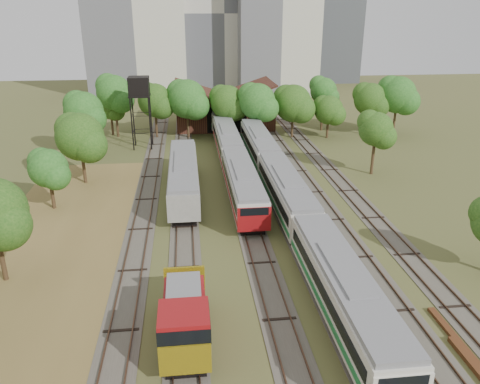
{
  "coord_description": "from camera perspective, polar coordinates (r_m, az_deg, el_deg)",
  "views": [
    {
      "loc": [
        -7.39,
        -21.43,
        18.61
      ],
      "look_at": [
        -2.65,
        19.73,
        2.5
      ],
      "focal_mm": 35.0,
      "sensor_mm": 36.0,
      "label": 1
    }
  ],
  "objects": [
    {
      "name": "ground",
      "position": [
        29.34,
        10.13,
        -18.53
      ],
      "size": [
        240.0,
        240.0,
        0.0
      ],
      "primitive_type": "plane",
      "color": "#475123",
      "rests_on": "ground"
    },
    {
      "name": "dry_grass_patch",
      "position": [
        36.39,
        -22.94,
        -11.36
      ],
      "size": [
        14.0,
        60.0,
        0.04
      ],
      "primitive_type": "cube",
      "color": "brown",
      "rests_on": "ground"
    },
    {
      "name": "tracks",
      "position": [
        50.46,
        1.55,
        -0.35
      ],
      "size": [
        24.6,
        80.0,
        0.19
      ],
      "color": "#4C473D",
      "rests_on": "ground"
    },
    {
      "name": "railcar_red_set",
      "position": [
        56.08,
        -0.76,
        3.93
      ],
      "size": [
        2.94,
        34.58,
        3.63
      ],
      "color": "black",
      "rests_on": "ground"
    },
    {
      "name": "railcar_green_set",
      "position": [
        46.02,
        5.66,
        -0.11
      ],
      "size": [
        2.95,
        52.08,
        3.65
      ],
      "color": "black",
      "rests_on": "ground"
    },
    {
      "name": "railcar_rear",
      "position": [
        82.4,
        -2.72,
        9.57
      ],
      "size": [
        3.0,
        16.07,
        3.71
      ],
      "color": "black",
      "rests_on": "ground"
    },
    {
      "name": "shunter_locomotive",
      "position": [
        28.35,
        -6.75,
        -15.39
      ],
      "size": [
        2.79,
        8.1,
        3.66
      ],
      "color": "black",
      "rests_on": "ground"
    },
    {
      "name": "old_grey_coach",
      "position": [
        50.33,
        -6.9,
        1.89
      ],
      "size": [
        3.05,
        18.0,
        3.78
      ],
      "color": "black",
      "rests_on": "ground"
    },
    {
      "name": "water_tower",
      "position": [
        67.96,
        -12.2,
        12.24
      ],
      "size": [
        2.92,
        2.92,
        10.11
      ],
      "color": "black",
      "rests_on": "ground"
    },
    {
      "name": "rail_pile_far",
      "position": [
        32.02,
        25.22,
        -16.39
      ],
      "size": [
        0.44,
        7.05,
        0.23
      ],
      "primitive_type": "cube",
      "color": "brown",
      "rests_on": "ground"
    },
    {
      "name": "maintenance_shed",
      "position": [
        81.2,
        -1.96,
        10.09
      ],
      "size": [
        16.45,
        11.55,
        7.58
      ],
      "color": "#331712",
      "rests_on": "ground"
    },
    {
      "name": "tree_band_left",
      "position": [
        46.14,
        -22.51,
        3.26
      ],
      "size": [
        8.39,
        65.51,
        8.97
      ],
      "color": "#382616",
      "rests_on": "ground"
    },
    {
      "name": "tree_band_far",
      "position": [
        73.19,
        2.02,
        11.29
      ],
      "size": [
        49.17,
        10.36,
        9.58
      ],
      "color": "#382616",
      "rests_on": "ground"
    },
    {
      "name": "tree_band_right",
      "position": [
        59.37,
        15.5,
        6.91
      ],
      "size": [
        4.69,
        44.82,
        7.6
      ],
      "color": "#382616",
      "rests_on": "ground"
    },
    {
      "name": "tower_centre",
      "position": [
        121.8,
        -2.3,
        20.95
      ],
      "size": [
        20.0,
        18.0,
        36.0
      ],
      "primitive_type": "cube",
      "color": "beige",
      "rests_on": "ground"
    },
    {
      "name": "tower_far_right",
      "position": [
        137.88,
        11.53,
        18.94
      ],
      "size": [
        12.0,
        12.0,
        28.0
      ],
      "primitive_type": "cube",
      "color": "#42464A",
      "rests_on": "ground"
    }
  ]
}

